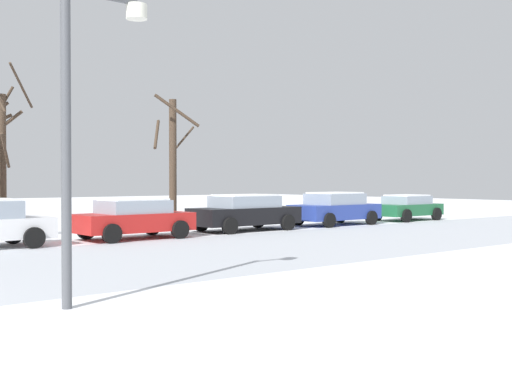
% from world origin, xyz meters
% --- Properties ---
extents(street_lamp, '(1.52, 0.36, 5.21)m').
position_xyz_m(street_lamp, '(4.06, -1.88, 3.20)').
color(street_lamp, '#4C4F54').
rests_on(street_lamp, ground).
extents(parked_car_red, '(4.04, 2.15, 1.41)m').
position_xyz_m(parked_car_red, '(10.37, 8.13, 0.72)').
color(parked_car_red, red).
rests_on(parked_car_red, ground).
extents(parked_car_black, '(4.61, 2.15, 1.46)m').
position_xyz_m(parked_car_black, '(15.56, 8.46, 0.75)').
color(parked_car_black, black).
rests_on(parked_car_black, ground).
extents(parked_car_blue, '(4.34, 2.19, 1.50)m').
position_xyz_m(parked_car_blue, '(20.75, 8.43, 0.76)').
color(parked_car_blue, '#283D93').
rests_on(parked_car_blue, ground).
extents(parked_car_green, '(3.88, 2.05, 1.30)m').
position_xyz_m(parked_car_green, '(25.94, 8.38, 0.68)').
color(parked_car_green, '#1E6038').
rests_on(parked_car_green, ground).
extents(tree_far_mid, '(2.08, 2.25, 5.52)m').
position_xyz_m(tree_far_mid, '(13.90, 11.26, 2.93)').
color(tree_far_mid, '#423326').
rests_on(tree_far_mid, ground).
extents(tree_far_left, '(1.90, 2.01, 6.22)m').
position_xyz_m(tree_far_left, '(6.91, 11.20, 2.84)').
color(tree_far_left, '#423326').
rests_on(tree_far_left, ground).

